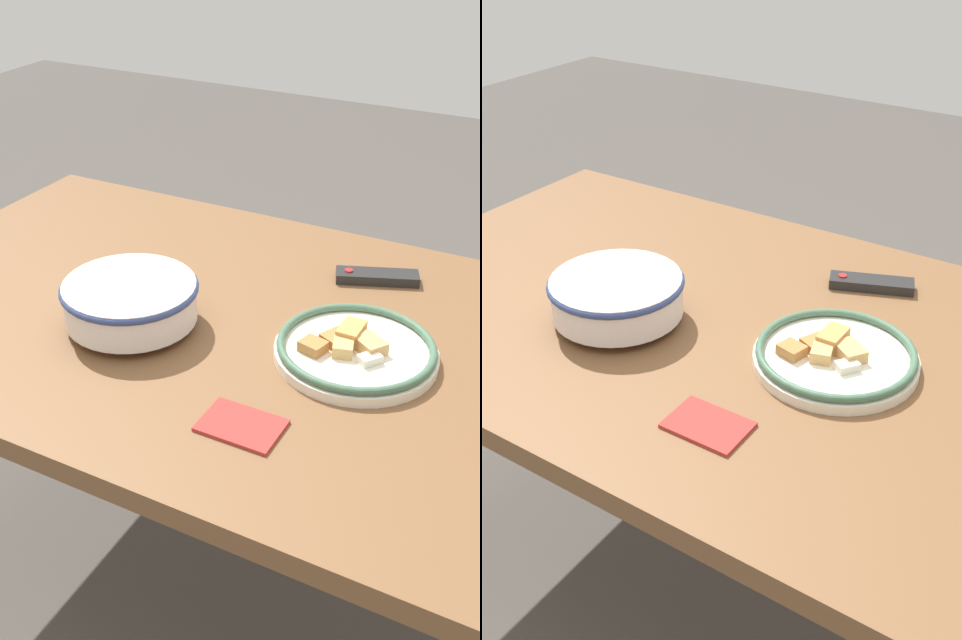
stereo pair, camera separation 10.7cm
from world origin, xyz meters
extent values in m
plane|color=#4C4742|center=(0.00, 0.00, 0.00)|extent=(8.00, 8.00, 0.00)
cube|color=brown|center=(0.00, 0.00, 0.71)|extent=(1.56, 0.90, 0.04)
cylinder|color=brown|center=(-0.71, 0.38, 0.34)|extent=(0.06, 0.06, 0.69)
cylinder|color=silver|center=(-0.20, -0.10, 0.73)|extent=(0.11, 0.11, 0.02)
cylinder|color=silver|center=(-0.20, -0.10, 0.78)|extent=(0.24, 0.24, 0.07)
cylinder|color=#C67A33|center=(-0.20, -0.10, 0.77)|extent=(0.21, 0.21, 0.06)
torus|color=navy|center=(-0.20, -0.10, 0.80)|extent=(0.25, 0.25, 0.01)
cylinder|color=silver|center=(0.20, -0.02, 0.74)|extent=(0.28, 0.28, 0.02)
torus|color=#42664C|center=(0.20, -0.02, 0.75)|extent=(0.27, 0.27, 0.01)
cube|color=tan|center=(0.18, -0.04, 0.76)|extent=(0.05, 0.05, 0.02)
cube|color=#B2753D|center=(0.14, -0.05, 0.75)|extent=(0.05, 0.04, 0.02)
cube|color=tan|center=(0.18, 0.01, 0.76)|extent=(0.04, 0.06, 0.03)
cube|color=#B2753D|center=(0.16, -0.01, 0.75)|extent=(0.06, 0.06, 0.02)
cube|color=tan|center=(0.22, -0.01, 0.76)|extent=(0.07, 0.06, 0.02)
cube|color=silver|center=(0.23, -0.04, 0.75)|extent=(0.04, 0.04, 0.01)
cube|color=black|center=(0.14, 0.26, 0.74)|extent=(0.17, 0.10, 0.02)
cylinder|color=red|center=(0.09, 0.24, 0.75)|extent=(0.02, 0.02, 0.00)
cube|color=#B2332D|center=(0.11, -0.27, 0.73)|extent=(0.12, 0.09, 0.01)
camera|label=1|loc=(0.51, -1.03, 1.45)|focal=42.00mm
camera|label=2|loc=(0.60, -0.98, 1.45)|focal=42.00mm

